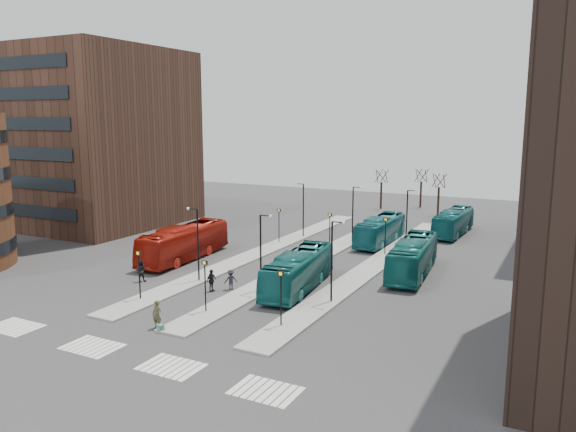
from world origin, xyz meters
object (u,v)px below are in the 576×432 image
at_px(teal_bus_a, 298,271).
at_px(commuter_b, 211,280).
at_px(red_bus, 184,243).
at_px(commuter_a, 141,271).
at_px(commuter_c, 231,280).
at_px(teal_bus_d, 453,222).
at_px(suitcase, 161,328).
at_px(teal_bus_b, 380,230).
at_px(teal_bus_c, 413,257).
at_px(traveller, 157,315).

xyz_separation_m(teal_bus_a, commuter_b, (-5.83, -3.73, -0.64)).
xyz_separation_m(red_bus, teal_bus_a, (14.06, -3.51, -0.13)).
xyz_separation_m(commuter_a, commuter_b, (6.86, 0.40, -0.02)).
bearing_deg(commuter_a, commuter_c, 168.43).
relative_size(red_bus, teal_bus_d, 1.13).
bearing_deg(teal_bus_a, suitcase, -113.81).
height_order(commuter_b, commuter_c, commuter_b).
height_order(teal_bus_d, commuter_a, teal_bus_d).
distance_m(teal_bus_b, teal_bus_c, 12.35).
xyz_separation_m(teal_bus_b, commuter_c, (-5.32, -21.54, -0.68)).
bearing_deg(traveller, teal_bus_c, 57.57).
height_order(teal_bus_c, teal_bus_d, teal_bus_c).
bearing_deg(traveller, commuter_a, 133.80).
xyz_separation_m(teal_bus_a, traveller, (-4.37, -11.88, -0.59)).
distance_m(red_bus, teal_bus_b, 21.28).
bearing_deg(commuter_c, suitcase, 48.54).
relative_size(red_bus, commuter_c, 7.43).
relative_size(teal_bus_d, commuter_c, 6.59).
relative_size(teal_bus_c, commuter_a, 6.21).
bearing_deg(teal_bus_d, commuter_b, -109.66).
xyz_separation_m(teal_bus_b, traveller, (-4.92, -30.85, -0.54)).
distance_m(suitcase, teal_bus_c, 23.36).
xyz_separation_m(red_bus, commuter_a, (1.38, -7.64, -0.75)).
height_order(teal_bus_d, commuter_b, teal_bus_d).
height_order(teal_bus_b, teal_bus_d, teal_bus_b).
distance_m(teal_bus_a, teal_bus_b, 18.98).
bearing_deg(teal_bus_c, suitcase, -122.56).
bearing_deg(red_bus, teal_bus_c, 10.00).
bearing_deg(commuter_b, commuter_c, -35.15).
distance_m(teal_bus_b, commuter_b, 23.59).
bearing_deg(commuter_b, red_bus, 55.53).
xyz_separation_m(suitcase, teal_bus_d, (10.45, 39.73, 1.23)).
distance_m(traveller, commuter_a, 11.36).
bearing_deg(red_bus, teal_bus_d, 45.93).
xyz_separation_m(red_bus, teal_bus_b, (14.62, 15.47, -0.18)).
height_order(red_bus, teal_bus_b, red_bus).
height_order(red_bus, teal_bus_c, red_bus).
relative_size(teal_bus_c, traveller, 6.04).
bearing_deg(teal_bus_c, commuter_b, -141.61).
height_order(suitcase, teal_bus_a, teal_bus_a).
height_order(teal_bus_a, commuter_b, teal_bus_a).
bearing_deg(commuter_a, teal_bus_b, -142.62).
bearing_deg(teal_bus_b, suitcase, -97.72).
height_order(suitcase, red_bus, red_bus).
height_order(red_bus, commuter_a, red_bus).
height_order(suitcase, teal_bus_c, teal_bus_c).
bearing_deg(commuter_c, teal_bus_a, 160.84).
bearing_deg(suitcase, red_bus, 146.10).
bearing_deg(traveller, red_bus, 118.98).
relative_size(teal_bus_a, commuter_c, 6.84).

